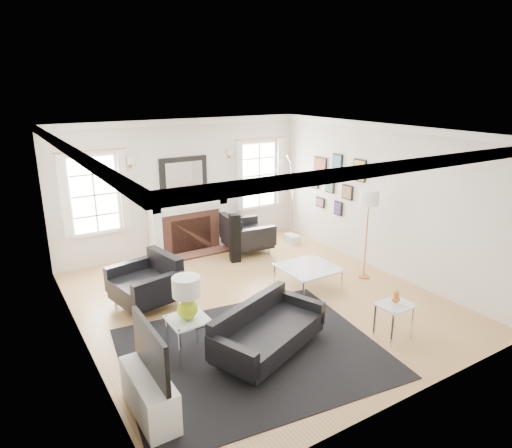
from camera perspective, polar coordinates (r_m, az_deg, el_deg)
floor at (r=7.75m, az=0.25°, el=-9.56°), size 6.00×6.00×0.00m
back_wall at (r=9.82m, az=-9.06°, el=4.71°), size 5.50×0.04×2.80m
front_wall at (r=5.10m, az=18.55°, el=-7.97°), size 5.50×0.04×2.80m
left_wall at (r=6.30m, az=-21.53°, el=-3.44°), size 0.04×6.00×2.80m
right_wall at (r=8.94m, az=15.42°, el=3.06°), size 0.04×6.00×2.80m
ceiling at (r=6.95m, az=0.28°, el=11.51°), size 5.50×6.00×0.02m
crown_molding at (r=6.96m, az=0.28°, el=11.01°), size 5.50×6.00×0.12m
fireplace at (r=9.86m, az=-8.35°, el=-0.38°), size 1.70×0.69×1.11m
mantel_mirror at (r=9.73m, az=-9.02°, el=6.10°), size 1.05×0.07×0.75m
window_left at (r=9.23m, az=-19.59°, el=3.49°), size 1.24×0.15×1.62m
window_right at (r=10.60m, az=0.33°, el=6.16°), size 1.24×0.15×1.62m
gallery_wall at (r=9.79m, az=9.84°, el=5.43°), size 0.04×1.73×1.29m
tv_unit at (r=5.38m, az=-13.16°, el=-19.36°), size 0.35×1.00×1.09m
area_rug at (r=6.41m, az=-0.49°, el=-15.72°), size 3.68×3.19×0.01m
sofa at (r=6.28m, az=1.18°, el=-13.31°), size 1.86×1.34×0.55m
armchair_left at (r=7.65m, az=-13.30°, el=-7.24°), size 1.09×1.18×0.69m
armchair_right at (r=9.76m, az=-1.44°, el=-1.39°), size 0.99×1.08×0.68m
coffee_table at (r=8.08m, az=6.53°, el=-5.55°), size 0.93×0.93×0.41m
side_table_left at (r=6.17m, az=-8.47°, el=-12.49°), size 0.51×0.51×0.56m
nesting_table at (r=6.82m, az=16.93°, el=-10.43°), size 0.48×0.41×0.53m
gourd_lamp at (r=5.96m, az=-8.66°, el=-8.79°), size 0.37×0.37×0.59m
orange_vase at (r=6.72m, az=17.09°, el=-8.79°), size 0.12×0.12×0.18m
arc_floor_lamp at (r=9.32m, az=3.49°, el=2.91°), size 1.56×1.44×2.21m
stick_floor_lamp at (r=8.39m, az=13.94°, el=2.69°), size 0.34×0.34×1.68m
speaker_tower at (r=9.20m, az=-2.65°, el=-1.78°), size 0.25×0.25×1.00m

